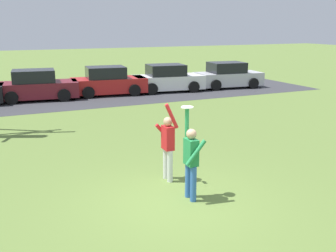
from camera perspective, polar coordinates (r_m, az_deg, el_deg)
name	(u,v)px	position (r m, az deg, el deg)	size (l,w,h in m)	color
ground_plane	(176,202)	(9.21, 1.15, -10.70)	(120.00, 120.00, 0.00)	olive
person_catcher	(191,158)	(9.03, 3.27, -4.51)	(0.49, 0.54, 2.08)	#3366B7
person_defender	(168,143)	(10.13, -0.02, -2.43)	(0.49, 0.55, 2.04)	silver
frisbee_disc	(187,107)	(8.94, 2.71, 2.67)	(0.28, 0.28, 0.02)	white
parked_car_maroon	(37,86)	(22.36, -18.02, 5.35)	(4.28, 2.39, 1.59)	maroon
parked_car_red	(108,82)	(23.14, -8.45, 6.16)	(4.28, 2.39, 1.59)	red
parked_car_white	(168,79)	(24.12, -0.05, 6.63)	(4.28, 2.39, 1.59)	white
parked_car_silver	(228,76)	(25.86, 8.43, 6.98)	(4.28, 2.39, 1.59)	#BCBCC1
parking_strip	(78,98)	(22.48, -12.54, 3.88)	(28.43, 6.40, 0.01)	#38383D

